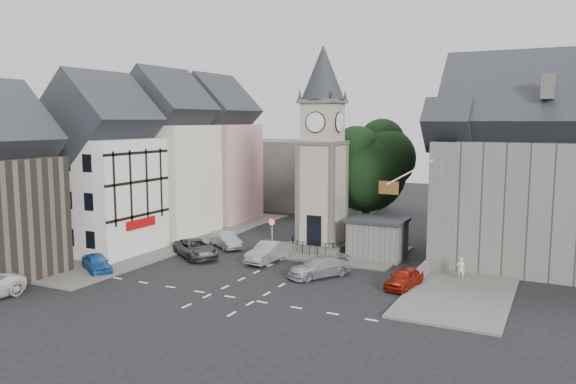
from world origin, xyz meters
The scene contains 23 objects.
ground centered at (0.00, 0.00, 0.00)m, with size 120.00×120.00×0.00m, color black.
pavement_west centered at (-12.50, 6.00, 0.07)m, with size 6.00×30.00×0.14m, color #595651.
pavement_east centered at (12.00, 8.00, 0.07)m, with size 6.00×26.00×0.14m, color #595651.
central_island centered at (1.50, 8.00, 0.08)m, with size 10.00×8.00×0.16m, color #595651.
road_markings centered at (0.00, -5.50, 0.01)m, with size 20.00×8.00×0.01m, color silver.
clock_tower centered at (0.00, 7.99, 8.12)m, with size 4.86×4.86×16.25m.
stone_shelter centered at (4.80, 7.50, 1.55)m, with size 4.30×3.30×3.08m.
town_tree centered at (2.00, 13.00, 6.97)m, with size 7.20×7.20×10.80m.
warning_sign_post centered at (-3.20, 5.43, 2.03)m, with size 0.70×0.19×2.85m.
terrace_pink centered at (-15.50, 16.00, 6.58)m, with size 8.10×7.60×12.80m.
terrace_cream centered at (-15.50, 8.00, 6.58)m, with size 8.10×7.60×12.80m.
terrace_tudor centered at (-15.50, 0.00, 6.19)m, with size 8.10×7.60×12.00m.
backdrop_west centered at (-12.00, 28.00, 4.00)m, with size 20.00×10.00×8.00m, color #4C4944.
east_building centered at (15.59, 11.00, 6.26)m, with size 14.40×11.40×12.60m.
east_boundary_wall centered at (9.20, 10.00, 0.45)m, with size 0.40×16.00×0.90m, color #64625C.
flagpole centered at (8.00, 4.00, 7.00)m, with size 3.68×0.10×2.74m.
car_west_blue centered at (-11.50, -4.84, 0.62)m, with size 1.47×3.65×1.24m, color #1A5390.
car_west_silver centered at (-7.50, 5.41, 0.67)m, with size 1.41×4.05×1.33m, color gray.
car_west_grey centered at (-7.77, 1.61, 0.68)m, with size 2.27×4.92×1.37m, color #343437.
car_island_silver centered at (-2.14, 2.95, 0.74)m, with size 1.56×4.48×1.48m, color gray.
car_island_east centered at (2.81, 0.89, 0.65)m, with size 1.83×4.50×1.31m, color #A1A4A9.
car_east_red centered at (8.61, 0.96, 0.62)m, with size 1.46×3.63×1.24m, color maroon.
pedestrian centered at (11.50, 4.28, 0.77)m, with size 0.56×0.37×1.54m, color beige.
Camera 1 is at (17.32, -32.92, 10.47)m, focal length 35.00 mm.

